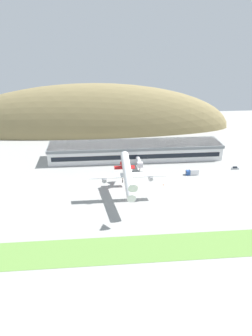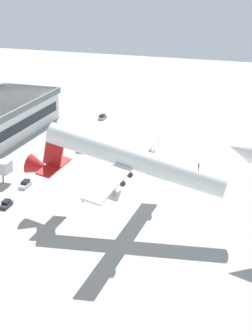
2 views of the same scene
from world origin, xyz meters
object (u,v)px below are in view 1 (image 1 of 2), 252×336
object	(u,v)px
fuel_truck	(193,172)
traffic_cone_0	(137,186)
traffic_cone_1	(163,185)
terminal_building	(135,150)
jetway_0	(139,162)
service_car_2	(235,168)
service_car_1	(140,174)
cargo_airplane	(128,174)
service_car_0	(121,175)

from	to	relation	value
fuel_truck	traffic_cone_0	xyz separation A→B (m)	(-34.72, -13.33, -1.31)
fuel_truck	traffic_cone_1	world-z (taller)	fuel_truck
terminal_building	traffic_cone_1	size ratio (longest dim) A/B	196.24
traffic_cone_1	fuel_truck	bearing A→B (deg)	31.66
jetway_0	service_car_2	xyz separation A→B (m)	(58.99, -7.09, -3.36)
service_car_1	fuel_truck	distance (m)	31.04
terminal_building	cargo_airplane	bearing A→B (deg)	-100.67
jetway_0	fuel_truck	world-z (taller)	jetway_0
jetway_0	service_car_1	xyz separation A→B (m)	(-0.60, -9.92, -3.39)
service_car_1	fuel_truck	size ratio (longest dim) A/B	0.58
terminal_building	service_car_2	bearing A→B (deg)	-22.27
terminal_building	fuel_truck	bearing A→B (deg)	-44.39
jetway_0	fuel_truck	distance (m)	32.99
cargo_airplane	traffic_cone_1	bearing A→B (deg)	33.72
traffic_cone_1	cargo_airplane	bearing A→B (deg)	-146.28
jetway_0	fuel_truck	size ratio (longest dim) A/B	1.68
terminal_building	traffic_cone_0	distance (m)	43.95
cargo_airplane	traffic_cone_0	size ratio (longest dim) A/B	80.99
fuel_truck	traffic_cone_1	size ratio (longest dim) A/B	13.07
jetway_0	cargo_airplane	bearing A→B (deg)	-105.73
service_car_2	jetway_0	bearing A→B (deg)	173.14
service_car_0	service_car_1	bearing A→B (deg)	6.83
jetway_0	traffic_cone_1	xyz separation A→B (m)	(10.32, -25.14, -3.71)
service_car_0	traffic_cone_1	size ratio (longest dim) A/B	6.57
terminal_building	service_car_2	distance (m)	64.43
service_car_0	service_car_1	size ratio (longest dim) A/B	0.86
service_car_0	fuel_truck	xyz separation A→B (m)	(42.37, -1.54, 0.99)
service_car_0	cargo_airplane	bearing A→B (deg)	-88.05
jetway_0	service_car_1	distance (m)	10.50
service_car_0	traffic_cone_0	distance (m)	16.72
jetway_0	fuel_truck	xyz separation A→B (m)	(30.29, -12.83, -2.40)
terminal_building	service_car_1	size ratio (longest dim) A/B	25.82
terminal_building	service_car_2	xyz separation A→B (m)	(59.42, -24.34, -5.24)
cargo_airplane	service_car_1	world-z (taller)	cargo_airplane
service_car_0	fuel_truck	bearing A→B (deg)	-2.08
service_car_1	traffic_cone_1	bearing A→B (deg)	-54.35
cargo_airplane	service_car_0	bearing A→B (deg)	91.95
cargo_airplane	service_car_1	size ratio (longest dim) A/B	10.66
service_car_2	traffic_cone_1	bearing A→B (deg)	-159.65
fuel_truck	cargo_airplane	bearing A→B (deg)	-147.26
cargo_airplane	traffic_cone_1	size ratio (longest dim) A/B	80.99
service_car_1	traffic_cone_1	xyz separation A→B (m)	(10.92, -15.22, -0.32)
terminal_building	traffic_cone_0	xyz separation A→B (m)	(-3.99, -43.41, -5.59)
terminal_building	cargo_airplane	size ratio (longest dim) A/B	2.42
service_car_1	fuel_truck	xyz separation A→B (m)	(30.89, -2.91, 0.99)
service_car_0	traffic_cone_0	world-z (taller)	service_car_0
cargo_airplane	service_car_0	size ratio (longest dim) A/B	12.32
service_car_1	fuel_truck	bearing A→B (deg)	-5.38
traffic_cone_0	traffic_cone_1	distance (m)	14.78
service_car_0	service_car_1	distance (m)	11.56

